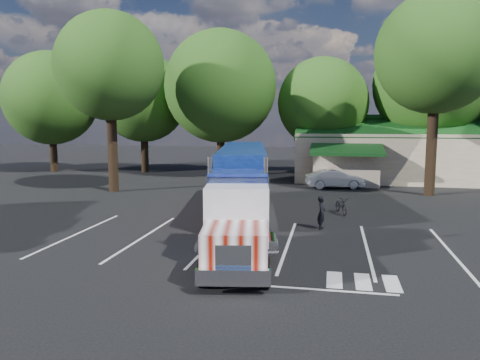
% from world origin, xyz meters
% --- Properties ---
extents(ground, '(120.00, 120.00, 0.00)m').
position_xyz_m(ground, '(0.00, 0.00, 0.00)').
color(ground, black).
rests_on(ground, ground).
extents(event_hall, '(24.20, 14.12, 5.55)m').
position_xyz_m(event_hall, '(13.74, 17.81, 2.21)').
color(event_hall, beige).
rests_on(event_hall, ground).
extents(tree_row_a, '(9.00, 9.00, 11.68)m').
position_xyz_m(tree_row_a, '(-22.00, 16.50, 7.16)').
color(tree_row_a, black).
rests_on(tree_row_a, ground).
extents(tree_row_b, '(8.40, 8.40, 11.35)m').
position_xyz_m(tree_row_b, '(-13.00, 17.80, 7.13)').
color(tree_row_b, black).
rests_on(tree_row_b, ground).
extents(tree_row_c, '(10.00, 10.00, 13.05)m').
position_xyz_m(tree_row_c, '(-5.00, 16.20, 8.04)').
color(tree_row_c, black).
rests_on(tree_row_c, ground).
extents(tree_row_d, '(8.00, 8.00, 10.60)m').
position_xyz_m(tree_row_d, '(4.00, 17.50, 6.58)').
color(tree_row_d, black).
rests_on(tree_row_d, ground).
extents(tree_row_e, '(9.60, 9.60, 12.90)m').
position_xyz_m(tree_row_e, '(13.00, 18.00, 8.09)').
color(tree_row_e, black).
rests_on(tree_row_e, ground).
extents(tree_near_left, '(7.60, 7.60, 12.65)m').
position_xyz_m(tree_near_left, '(-10.50, 6.00, 8.81)').
color(tree_near_left, black).
rests_on(tree_near_left, ground).
extents(tree_near_right, '(8.00, 8.00, 13.50)m').
position_xyz_m(tree_near_right, '(11.50, 8.50, 9.46)').
color(tree_near_right, black).
rests_on(tree_near_right, ground).
extents(semi_truck, '(5.22, 18.45, 3.84)m').
position_xyz_m(semi_truck, '(0.52, -2.21, 2.17)').
color(semi_truck, black).
rests_on(semi_truck, ground).
extents(woman, '(0.46, 0.63, 1.58)m').
position_xyz_m(woman, '(4.50, -2.94, 0.79)').
color(woman, black).
rests_on(woman, ground).
extents(bicycle, '(1.15, 1.94, 0.96)m').
position_xyz_m(bicycle, '(5.50, 1.00, 0.48)').
color(bicycle, black).
rests_on(bicycle, ground).
extents(silver_sedan, '(4.52, 2.52, 1.41)m').
position_xyz_m(silver_sedan, '(5.17, 10.50, 0.71)').
color(silver_sedan, '#B7B9BF').
rests_on(silver_sedan, ground).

